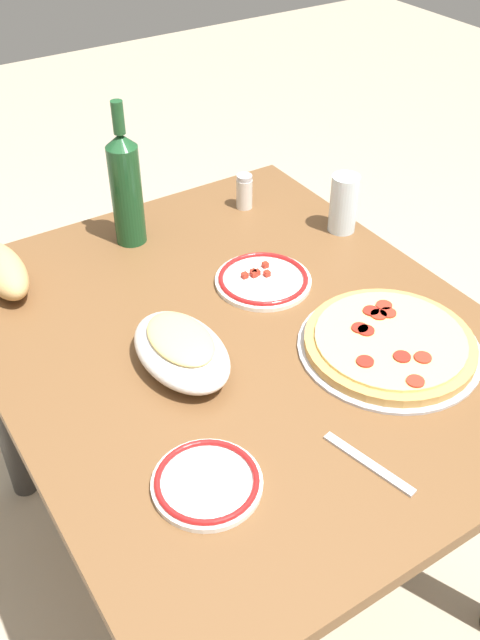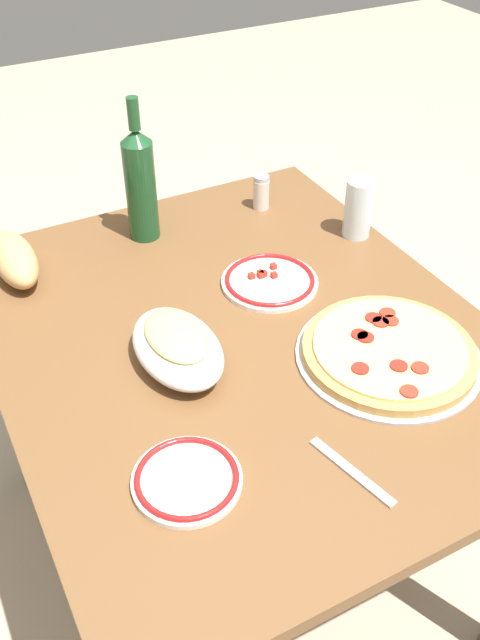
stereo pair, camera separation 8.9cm
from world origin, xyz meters
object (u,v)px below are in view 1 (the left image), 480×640
Objects in this scene: wine_bottle at (126,187)px; side_plate_near at (263,280)px; side_plate_far at (207,482)px; bread_loaf at (3,270)px; pepperoni_pizza at (390,343)px; water_glass at (344,204)px; spice_shaker at (244,192)px; dining_table at (240,380)px; baked_pasta_dish at (181,349)px.

wine_bottle is 0.37m from side_plate_near.
side_plate_near is at bearing 136.83° from side_plate_far.
side_plate_near is 0.55m from bread_loaf.
pepperoni_pizza is 2.50× the size of water_glass.
spice_shaker is (-0.60, 0.06, 0.03)m from pepperoni_pizza.
wine_bottle is at bearing -158.38° from pepperoni_pizza.
bread_loaf is (-0.59, -0.55, 0.03)m from pepperoni_pizza.
baked_pasta_dish reaches higher than dining_table.
bread_loaf is at bearing -105.34° from water_glass.
bread_loaf is (-0.20, -0.74, -0.03)m from water_glass.
bread_loaf reaches higher than side_plate_far.
dining_table is 0.55m from bread_loaf.
side_plate_near is at bearing -73.86° from water_glass.
side_plate_near is at bearing 116.47° from baked_pasta_dish.
pepperoni_pizza is 0.39m from baked_pasta_dish.
dining_table is 4.67× the size of baked_pasta_dish.
water_glass reaches higher than spice_shaker.
spice_shaker reaches higher than dining_table.
dining_table is at bearing 40.31° from bread_loaf.
pepperoni_pizza is (0.19, 0.21, 0.14)m from dining_table.
water_glass is at bearing 126.27° from side_plate_far.
water_glass is 0.80× the size of side_plate_far.
side_plate_near is at bearing -25.78° from spice_shaker.
wine_bottle is 2.39× the size of water_glass.
side_plate_near is 2.37× the size of spice_shaker.
side_plate_far is 0.82× the size of bread_loaf.
water_glass is (-0.22, 0.55, 0.03)m from baked_pasta_dish.
wine_bottle is at bearing 166.03° from baked_pasta_dish.
pepperoni_pizza is 1.45× the size of baked_pasta_dish.
wine_bottle is 1.92× the size of side_plate_far.
baked_pasta_dish is at bearing -68.58° from water_glass.
dining_table is 0.50m from wine_bottle.
wine_bottle is at bearing -117.13° from water_glass.
side_plate_far is (0.09, -0.45, -0.01)m from pepperoni_pizza.
water_glass is at bearing 115.22° from dining_table.
bread_loaf is at bearing -137.23° from pepperoni_pizza.
spice_shaker reaches higher than side_plate_near.
water_glass is 0.66× the size of bread_loaf.
baked_pasta_dish is 2.76× the size of spice_shaker.
side_plate_far is (0.29, -0.24, 0.14)m from dining_table.
spice_shaker is (0.01, 0.30, -0.09)m from wine_bottle.
side_plate_far is 0.86m from spice_shaker.
side_plate_near is 0.98× the size of bread_loaf.
spice_shaker is at bearing 90.87° from bread_loaf.
pepperoni_pizza is 0.44m from water_glass.
water_glass is at bearing 106.14° from side_plate_near.
water_glass reaches higher than side_plate_far.
dining_table is at bearing 99.44° from baked_pasta_dish.
side_plate_near is 0.54m from side_plate_far.
side_plate_near is (0.08, -0.28, -0.06)m from water_glass.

